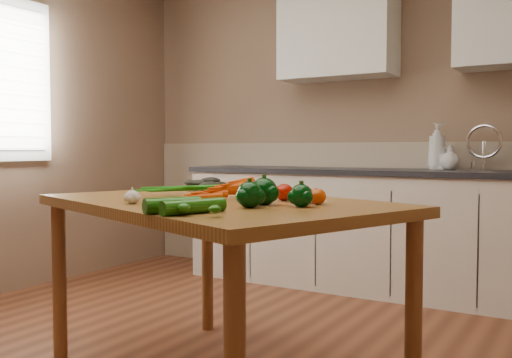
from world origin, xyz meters
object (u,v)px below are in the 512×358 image
object	(u,v)px
garlic_bulb	(132,197)
zucchini_b	(173,205)
soap_bottle_c	(450,158)
pepper_b	(301,196)
table	(216,221)
soap_bottle_b	(444,158)
tomato_b	(307,196)
soap_bottle_a	(437,146)
carrot_bunch	(212,189)
pepper_a	(264,192)
tomato_a	(284,192)
leafy_greens	(206,181)
pepper_c	(249,195)
tomato_c	(317,197)
zucchini_a	(194,206)

from	to	relation	value
garlic_bulb	zucchini_b	size ratio (longest dim) A/B	0.32
soap_bottle_c	pepper_b	world-z (taller)	soap_bottle_c
table	soap_bottle_b	world-z (taller)	soap_bottle_b
table	garlic_bulb	bearing A→B (deg)	-100.17
soap_bottle_c	garlic_bulb	xyz separation A→B (m)	(-0.69, -2.46, -0.13)
tomato_b	zucchini_b	distance (m)	0.61
table	soap_bottle_a	bearing A→B (deg)	99.66
garlic_bulb	pepper_b	bearing A→B (deg)	20.31
soap_bottle_c	carrot_bunch	bearing A→B (deg)	-81.41
zucchini_b	pepper_a	bearing A→B (deg)	73.35
pepper_a	tomato_b	size ratio (longest dim) A/B	1.56
soap_bottle_a	tomato_a	xyz separation A→B (m)	(-0.13, -2.09, -0.20)
table	soap_bottle_a	xyz separation A→B (m)	(0.40, 2.20, 0.33)
pepper_b	zucchini_b	xyz separation A→B (m)	(-0.28, -0.42, -0.02)
soap_bottle_c	leafy_greens	xyz separation A→B (m)	(-0.83, -1.78, -0.10)
soap_bottle_b	tomato_b	distance (m)	2.13
soap_bottle_a	pepper_b	bearing A→B (deg)	143.76
pepper_c	tomato_b	size ratio (longest dim) A/B	1.44
garlic_bulb	tomato_c	bearing A→B (deg)	28.38
tomato_c	zucchini_a	distance (m)	0.56
table	soap_bottle_c	world-z (taller)	soap_bottle_c
soap_bottle_a	pepper_a	xyz separation A→B (m)	(-0.11, -2.29, -0.19)
soap_bottle_b	zucchini_b	size ratio (longest dim) A/B	0.83
table	tomato_a	bearing A→B (deg)	42.38
tomato_b	table	bearing A→B (deg)	-171.32
tomato_c	carrot_bunch	bearing A→B (deg)	175.23
pepper_a	tomato_b	world-z (taller)	pepper_a
garlic_bulb	tomato_c	world-z (taller)	tomato_c
carrot_bunch	zucchini_b	world-z (taller)	carrot_bunch
pepper_b	tomato_c	size ratio (longest dim) A/B	1.25
table	zucchini_b	distance (m)	0.54
pepper_b	tomato_a	xyz separation A→B (m)	(-0.18, 0.19, -0.01)
garlic_bulb	pepper_c	size ratio (longest dim) A/B	0.65
soap_bottle_b	pepper_b	distance (m)	2.27
garlic_bulb	pepper_a	bearing A→B (deg)	25.69
table	tomato_c	bearing A→B (deg)	24.04
soap_bottle_b	pepper_a	xyz separation A→B (m)	(-0.17, -2.28, -0.10)
table	soap_bottle_c	size ratio (longest dim) A/B	10.42
pepper_c	garlic_bulb	bearing A→B (deg)	-167.37
tomato_a	tomato_c	bearing A→B (deg)	-22.67
zucchini_b	leafy_greens	bearing A→B (deg)	119.55
soap_bottle_a	pepper_c	xyz separation A→B (m)	(-0.11, -2.41, -0.19)
garlic_bulb	zucchini_b	xyz separation A→B (m)	(0.35, -0.18, 0.00)
soap_bottle_b	leafy_greens	xyz separation A→B (m)	(-0.78, -1.82, -0.10)
zucchini_b	pepper_c	bearing A→B (deg)	65.88
leafy_greens	pepper_c	world-z (taller)	leafy_greens
zucchini_b	tomato_a	bearing A→B (deg)	80.34
soap_bottle_b	zucchini_a	bearing A→B (deg)	175.85
soap_bottle_c	pepper_a	bearing A→B (deg)	-71.11
soap_bottle_a	garlic_bulb	world-z (taller)	soap_bottle_a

